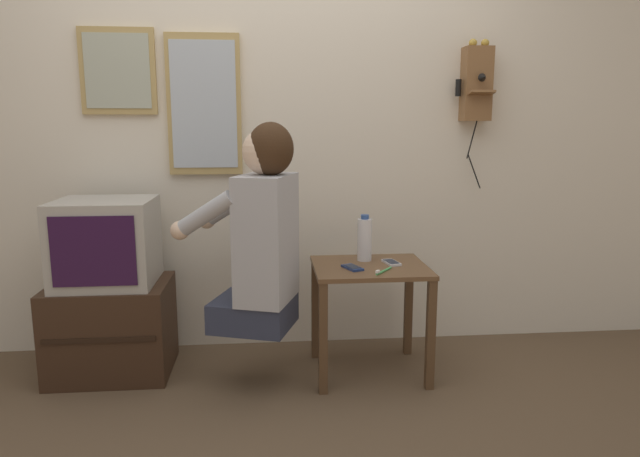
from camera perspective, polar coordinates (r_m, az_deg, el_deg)
name	(u,v)px	position (r m, az deg, el deg)	size (l,w,h in m)	color
ground_plane	(277,429)	(2.54, -4.28, -19.38)	(14.00, 14.00, 0.00)	brown
wall_back	(271,121)	(3.20, -4.94, 10.64)	(6.80, 0.05, 2.55)	silver
side_table	(370,287)	(2.89, 5.00, -5.89)	(0.56, 0.48, 0.56)	brown
person	(261,231)	(2.66, -5.89, -0.28)	(0.59, 0.49, 0.97)	#2D3347
tv_stand	(112,328)	(3.13, -20.08, -9.33)	(0.58, 0.46, 0.47)	#382316
television	(106,242)	(3.02, -20.60, -1.28)	(0.47, 0.44, 0.42)	#ADA89E
wall_phone_antique	(476,84)	(3.33, 15.36, 13.81)	(0.19, 0.19, 0.81)	brown
framed_picture	(118,71)	(3.27, -19.56, 14.61)	(0.39, 0.03, 0.44)	tan
wall_mirror	(204,105)	(3.18, -11.51, 12.02)	(0.39, 0.04, 0.74)	tan
cell_phone_held	(352,268)	(2.79, 3.25, -3.92)	(0.10, 0.14, 0.01)	navy
cell_phone_spare	(391,262)	(2.91, 7.15, -3.39)	(0.08, 0.13, 0.01)	silver
water_bottle	(365,239)	(2.94, 4.48, -1.06)	(0.07, 0.07, 0.24)	silver
toothbrush	(383,271)	(2.73, 6.29, -4.24)	(0.10, 0.13, 0.02)	#4CBF66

